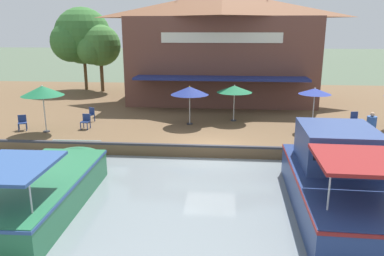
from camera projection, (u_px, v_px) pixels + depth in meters
ground_plane at (211, 160)px, 18.18m from camera, size 220.00×220.00×0.00m
quay_deck at (216, 108)px, 28.70m from camera, size 22.00×56.00×0.60m
quay_edge_fender at (211, 146)px, 18.11m from camera, size 0.20×50.40×0.10m
waterfront_restaurant at (222, 46)px, 29.57m from camera, size 9.92×14.55×8.39m
patio_umbrella_mid_patio_right at (42, 91)px, 20.23m from camera, size 2.27×2.27×2.62m
patio_umbrella_mid_patio_left at (315, 92)px, 20.61m from camera, size 1.77×1.77×2.42m
patio_umbrella_far_corner at (190, 91)px, 21.99m from camera, size 2.24×2.24×2.32m
patio_umbrella_back_row at (234, 89)px, 22.82m from camera, size 2.17×2.17×2.25m
cafe_chair_mid_patio at (86, 121)px, 21.37m from camera, size 0.47×0.47×0.85m
cafe_chair_facing_river at (90, 114)px, 23.10m from camera, size 0.59×0.59×0.85m
cafe_chair_under_first_umbrella at (302, 125)px, 20.40m from camera, size 0.55×0.55×0.85m
cafe_chair_back_row_seat at (355, 118)px, 21.93m from camera, size 0.52×0.52×0.85m
cafe_chair_far_corner_seat at (22, 122)px, 21.10m from camera, size 0.58×0.58×0.85m
person_at_quay_edge at (371, 124)px, 18.37m from camera, size 0.46×0.46×1.62m
motorboat_far_downstream at (50, 184)px, 13.53m from camera, size 7.81×2.83×2.21m
motorboat_second_along at (337, 176)px, 13.41m from camera, size 8.59×3.45×2.67m
tree_upstream_bank at (98, 47)px, 33.23m from camera, size 3.83×3.65×5.96m
tree_behind_restaurant at (80, 37)px, 34.00m from camera, size 5.36×5.10×7.50m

